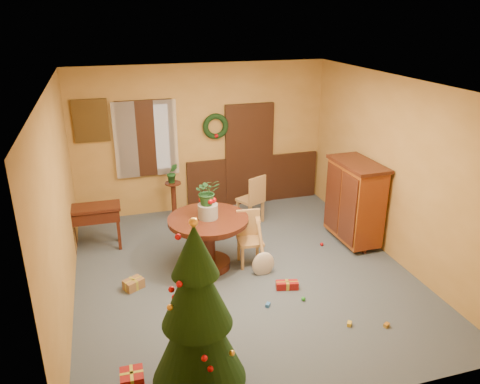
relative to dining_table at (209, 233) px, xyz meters
name	(u,v)px	position (x,y,z in m)	size (l,w,h in m)	color
room_envelope	(214,155)	(0.66, 2.35, 0.52)	(5.50, 5.50, 5.50)	#36424F
dining_table	(209,233)	(0.00, 0.00, 0.00)	(1.24, 1.24, 0.85)	black
urn	(208,211)	(0.00, 0.00, 0.37)	(0.30, 0.30, 0.22)	slate
centerpiece_plant	(207,192)	(0.00, 0.00, 0.69)	(0.37, 0.32, 0.41)	#1E4C23
chair_near	(249,236)	(0.65, -0.03, -0.13)	(0.42, 0.42, 0.88)	#A37641
chair_far	(253,198)	(1.18, 1.38, -0.09)	(0.55, 0.55, 0.95)	#A37641
guitar	(263,250)	(0.75, -0.45, -0.17)	(0.36, 0.17, 0.85)	beige
plant_stand	(174,197)	(-0.24, 1.90, -0.11)	(0.30, 0.30, 0.78)	black
stand_plant	(172,173)	(-0.24, 1.90, 0.38)	(0.21, 0.17, 0.38)	#19471E
christmas_tree	(197,315)	(-0.69, -2.50, 0.37)	(0.99, 0.99, 2.04)	#382111
writing_desk	(94,217)	(-1.69, 1.17, -0.01)	(0.88, 0.45, 0.78)	black
sideboard	(355,200)	(2.61, 0.15, 0.18)	(0.63, 1.15, 1.46)	#4F1109
gift_a	(173,383)	(-0.97, -2.39, -0.53)	(0.33, 0.31, 0.15)	brown
gift_b	(132,382)	(-1.38, -2.30, -0.48)	(0.25, 0.25, 0.25)	maroon
gift_c	(134,284)	(-1.20, -0.29, -0.52)	(0.33, 0.30, 0.15)	brown
gift_d	(287,285)	(0.95, -0.94, -0.54)	(0.34, 0.20, 0.12)	maroon
toy_a	(268,305)	(0.53, -1.28, -0.57)	(0.08, 0.05, 0.05)	#2861AF
toy_b	(303,299)	(1.06, -1.29, -0.57)	(0.06, 0.06, 0.06)	#279127
toy_c	(349,324)	(1.40, -1.97, -0.57)	(0.08, 0.05, 0.05)	gold
toy_d	(322,244)	(2.03, 0.13, -0.57)	(0.06, 0.06, 0.06)	#B70C10
toy_e	(386,325)	(1.85, -2.13, -0.57)	(0.08, 0.05, 0.05)	gold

